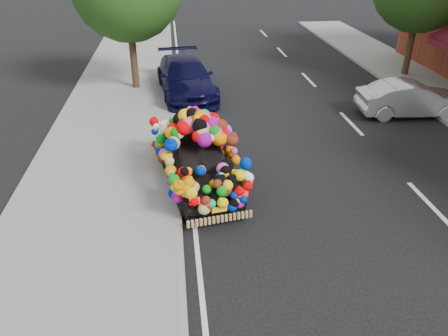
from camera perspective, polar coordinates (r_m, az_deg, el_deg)
The scene contains 7 objects.
ground at distance 10.14m, azimuth 7.50°, elevation -6.03°, with size 100.00×100.00×0.00m, color black.
sidewalk at distance 10.04m, azimuth -17.24°, elevation -7.18°, with size 4.00×60.00×0.12m, color gray.
kerb at distance 9.84m, azimuth -5.98°, elevation -6.66°, with size 0.15×60.00×0.13m, color gray.
lane_markings at distance 11.49m, azimuth 25.26°, elevation -4.28°, with size 6.00×50.00×0.01m, color silver, non-canonical shape.
plush_art_car at distance 10.76m, azimuth -3.52°, elevation 2.50°, with size 2.59×4.34×1.97m.
navy_sedan at distance 17.44m, azimuth -5.02°, elevation 11.71°, with size 1.97×4.84×1.41m, color black.
silver_hatchback at distance 16.63m, azimuth 23.27°, elevation 8.28°, with size 1.27×3.65×1.20m, color #B7B9BF.
Camera 1 is at (-2.29, -8.06, 5.70)m, focal length 35.00 mm.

